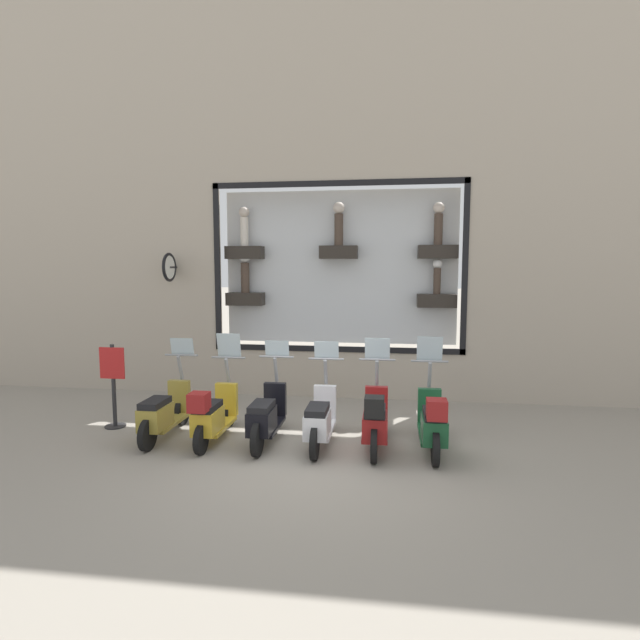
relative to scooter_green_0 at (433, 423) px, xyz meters
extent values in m
plane|color=gray|center=(-0.37, 1.78, -0.48)|extent=(120.00, 120.00, 0.00)
cube|color=#ADA08E|center=(3.23, 1.78, 0.03)|extent=(0.40, 5.35, 1.00)
cube|color=#ADA08E|center=(3.23, 1.78, 7.05)|extent=(0.40, 5.35, 5.86)
cube|color=black|center=(3.02, 1.78, 4.06)|extent=(0.04, 5.35, 0.12)
cube|color=black|center=(3.02, 1.78, 0.59)|extent=(0.04, 5.35, 0.12)
cube|color=black|center=(3.02, -0.84, 2.32)|extent=(0.04, 0.12, 3.59)
cube|color=black|center=(3.02, 4.39, 2.32)|extent=(0.04, 0.12, 3.59)
cube|color=silver|center=(3.58, 1.78, 2.32)|extent=(0.04, 5.11, 3.35)
cube|color=#28231E|center=(3.36, -0.32, 2.65)|extent=(0.36, 0.82, 0.28)
cylinder|color=#47382D|center=(3.36, -0.32, 3.12)|extent=(0.18, 0.18, 0.65)
sphere|color=beige|center=(3.36, -0.32, 3.57)|extent=(0.24, 0.24, 0.24)
cube|color=#28231E|center=(3.36, 1.78, 2.65)|extent=(0.36, 0.82, 0.28)
cylinder|color=#47382D|center=(3.36, 1.78, 3.13)|extent=(0.19, 0.19, 0.68)
sphere|color=beige|center=(3.36, 1.78, 3.60)|extent=(0.25, 0.25, 0.25)
cube|color=#28231E|center=(3.36, 3.87, 2.65)|extent=(0.36, 0.82, 0.28)
cylinder|color=silver|center=(3.36, 3.87, 3.11)|extent=(0.18, 0.18, 0.63)
sphere|color=beige|center=(3.36, 3.87, 3.54)|extent=(0.23, 0.23, 0.23)
cube|color=#28231E|center=(3.36, -0.32, 1.62)|extent=(0.36, 0.82, 0.28)
cylinder|color=#47382D|center=(3.36, -0.32, 2.04)|extent=(0.15, 0.15, 0.55)
sphere|color=white|center=(3.36, -0.32, 2.41)|extent=(0.20, 0.20, 0.20)
cube|color=#28231E|center=(3.36, 3.87, 1.62)|extent=(0.36, 0.82, 0.28)
cylinder|color=#47382D|center=(3.36, 3.87, 2.10)|extent=(0.19, 0.19, 0.67)
sphere|color=white|center=(3.36, 3.87, 2.56)|extent=(0.24, 0.24, 0.24)
cylinder|color=black|center=(2.85, 5.34, 2.33)|extent=(0.35, 0.05, 0.05)
torus|color=black|center=(2.68, 5.34, 2.33)|extent=(0.62, 0.07, 0.62)
cylinder|color=white|center=(2.68, 5.34, 2.33)|extent=(0.51, 0.03, 0.51)
cylinder|color=black|center=(0.80, 0.00, -0.22)|extent=(0.50, 0.09, 0.50)
cylinder|color=black|center=(-0.49, 0.00, -0.22)|extent=(0.50, 0.09, 0.50)
cube|color=#19512D|center=(0.16, 0.00, -0.24)|extent=(1.02, 0.38, 0.06)
cube|color=#19512D|center=(-0.22, 0.00, -0.03)|extent=(0.61, 0.35, 0.36)
cube|color=black|center=(-0.22, 0.00, 0.20)|extent=(0.58, 0.31, 0.10)
cube|color=#19512D|center=(0.70, 0.00, 0.07)|extent=(0.12, 0.37, 0.56)
cylinder|color=gray|center=(0.77, 0.00, 0.57)|extent=(0.20, 0.06, 0.45)
cylinder|color=gray|center=(0.84, 0.00, 0.78)|extent=(0.04, 0.61, 0.04)
cube|color=silver|center=(0.88, 0.00, 0.99)|extent=(0.10, 0.42, 0.41)
cube|color=maroon|center=(-0.54, 0.00, 0.36)|extent=(0.28, 0.28, 0.28)
cylinder|color=black|center=(0.80, 0.86, -0.22)|extent=(0.52, 0.09, 0.52)
cylinder|color=black|center=(-0.49, 0.86, -0.22)|extent=(0.52, 0.09, 0.52)
cube|color=maroon|center=(0.16, 0.86, -0.23)|extent=(1.02, 0.38, 0.06)
cube|color=maroon|center=(-0.22, 0.86, -0.02)|extent=(0.61, 0.35, 0.36)
cube|color=black|center=(-0.22, 0.86, 0.21)|extent=(0.58, 0.31, 0.10)
cube|color=maroon|center=(0.70, 0.86, 0.08)|extent=(0.12, 0.37, 0.56)
cylinder|color=gray|center=(0.77, 0.86, 0.57)|extent=(0.20, 0.06, 0.45)
cylinder|color=gray|center=(0.84, 0.86, 0.79)|extent=(0.04, 0.60, 0.04)
cube|color=silver|center=(0.88, 0.86, 0.97)|extent=(0.09, 0.42, 0.36)
cube|color=black|center=(-0.54, 0.86, 0.37)|extent=(0.28, 0.28, 0.28)
cylinder|color=black|center=(0.81, 1.73, -0.23)|extent=(0.49, 0.09, 0.49)
cylinder|color=black|center=(-0.50, 1.73, -0.23)|extent=(0.49, 0.09, 0.49)
cube|color=silver|center=(0.16, 1.73, -0.24)|extent=(1.02, 0.39, 0.06)
cube|color=silver|center=(-0.22, 1.73, -0.03)|extent=(0.61, 0.35, 0.36)
cube|color=black|center=(-0.22, 1.73, 0.20)|extent=(0.58, 0.31, 0.10)
cube|color=silver|center=(0.70, 1.73, 0.07)|extent=(0.12, 0.37, 0.56)
cylinder|color=gray|center=(0.77, 1.73, 0.56)|extent=(0.20, 0.06, 0.45)
cylinder|color=gray|center=(0.84, 1.73, 0.78)|extent=(0.04, 0.61, 0.04)
cube|color=silver|center=(0.88, 1.73, 0.93)|extent=(0.08, 0.42, 0.30)
cylinder|color=black|center=(0.80, 2.59, -0.21)|extent=(0.53, 0.09, 0.53)
cylinder|color=black|center=(-0.48, 2.59, -0.21)|extent=(0.53, 0.09, 0.53)
cube|color=black|center=(0.16, 2.59, -0.22)|extent=(1.02, 0.38, 0.06)
cube|color=black|center=(-0.22, 2.59, -0.01)|extent=(0.61, 0.35, 0.36)
cube|color=black|center=(-0.22, 2.59, 0.22)|extent=(0.58, 0.31, 0.10)
cube|color=black|center=(0.70, 2.59, 0.09)|extent=(0.12, 0.37, 0.56)
cylinder|color=gray|center=(0.77, 2.59, 0.58)|extent=(0.20, 0.06, 0.45)
cylinder|color=gray|center=(0.84, 2.59, 0.79)|extent=(0.04, 0.60, 0.04)
cube|color=silver|center=(0.88, 2.59, 0.93)|extent=(0.07, 0.42, 0.28)
cylinder|color=black|center=(0.83, 3.46, -0.25)|extent=(0.45, 0.09, 0.45)
cylinder|color=black|center=(-0.51, 3.46, -0.25)|extent=(0.45, 0.09, 0.45)
cube|color=gold|center=(0.16, 3.46, -0.26)|extent=(1.02, 0.38, 0.06)
cube|color=gold|center=(-0.22, 3.46, -0.05)|extent=(0.61, 0.35, 0.36)
cube|color=black|center=(-0.22, 3.46, 0.18)|extent=(0.58, 0.31, 0.10)
cube|color=gold|center=(0.70, 3.46, 0.05)|extent=(0.12, 0.37, 0.56)
cylinder|color=gray|center=(0.77, 3.46, 0.54)|extent=(0.20, 0.06, 0.45)
cylinder|color=gray|center=(0.84, 3.46, 0.76)|extent=(0.04, 0.60, 0.04)
cube|color=silver|center=(0.88, 3.46, 0.97)|extent=(0.10, 0.42, 0.42)
cube|color=maroon|center=(-0.56, 3.46, 0.34)|extent=(0.28, 0.28, 0.28)
cylinder|color=black|center=(0.81, 4.32, -0.22)|extent=(0.50, 0.09, 0.50)
cylinder|color=black|center=(-0.49, 4.32, -0.22)|extent=(0.50, 0.09, 0.50)
cube|color=olive|center=(0.16, 4.32, -0.24)|extent=(1.02, 0.38, 0.06)
cube|color=olive|center=(-0.22, 4.32, -0.03)|extent=(0.61, 0.35, 0.36)
cube|color=black|center=(-0.22, 4.32, 0.20)|extent=(0.58, 0.31, 0.10)
cube|color=olive|center=(0.70, 4.32, 0.07)|extent=(0.12, 0.37, 0.56)
cylinder|color=gray|center=(0.77, 4.32, 0.57)|extent=(0.20, 0.06, 0.45)
cylinder|color=gray|center=(0.84, 4.32, 0.78)|extent=(0.04, 0.61, 0.04)
cube|color=silver|center=(0.88, 4.32, 0.93)|extent=(0.08, 0.42, 0.30)
cylinder|color=#232326|center=(0.52, 5.44, -0.46)|extent=(0.36, 0.36, 0.02)
cylinder|color=#232326|center=(0.52, 5.44, 0.26)|extent=(0.07, 0.07, 1.47)
cube|color=red|center=(0.50, 5.44, 0.67)|extent=(0.03, 0.45, 0.55)
camera|label=1|loc=(-7.47, 0.68, 2.34)|focal=28.00mm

